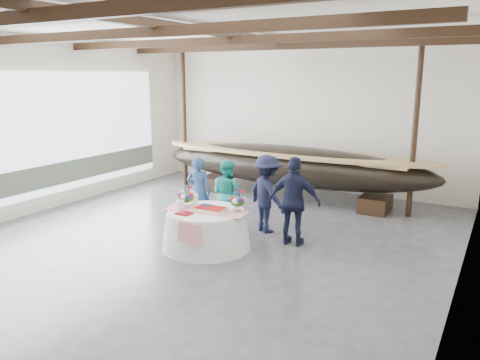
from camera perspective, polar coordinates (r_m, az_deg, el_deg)
The scene contains 14 objects.
floor at distance 10.01m, azimuth -5.57°, elevation -7.94°, with size 10.00×12.00×0.01m, color #3D3D42.
wall_back at distance 14.71m, azimuth 8.03°, elevation 7.66°, with size 10.00×0.02×4.50m, color silver.
wall_left at distance 13.02m, azimuth -24.13°, elevation 6.02°, with size 0.02×12.00×4.50m, color silver.
wall_right at distance 7.71m, azimuth 25.90°, elevation 1.91°, with size 0.02×12.00×4.50m, color silver.
ceiling at distance 9.42m, azimuth -6.19°, elevation 18.60°, with size 10.00×12.00×0.01m, color white.
pavilion_structure at distance 10.02m, azimuth -3.42°, elevation 15.45°, with size 9.80×11.76×4.50m.
open_bay at distance 13.63m, azimuth -20.46°, elevation 4.79°, with size 0.03×7.00×3.20m.
longboat_display at distance 13.39m, azimuth 5.99°, elevation 1.78°, with size 8.30×1.66×1.56m.
banquet_table at distance 9.77m, azimuth -4.13°, elevation -5.98°, with size 1.85×1.85×0.79m.
tabletop_items at distance 9.73m, azimuth -3.93°, elevation -2.69°, with size 1.77×1.01×0.40m.
guest_woman_blue at distance 11.13m, azimuth -5.04°, elevation -1.35°, with size 0.60×0.39×1.65m, color navy.
guest_woman_teal at distance 10.96m, azimuth -1.62°, elevation -1.63°, with size 0.78×0.61×1.61m, color teal.
guest_man_left at distance 10.59m, azimuth 3.31°, elevation -1.69°, with size 1.15×0.66×1.78m, color black.
guest_man_right at distance 9.80m, azimuth 6.64°, elevation -2.62°, with size 1.11×0.46×1.89m, color black.
Camera 1 is at (5.49, -7.59, 3.53)m, focal length 35.00 mm.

